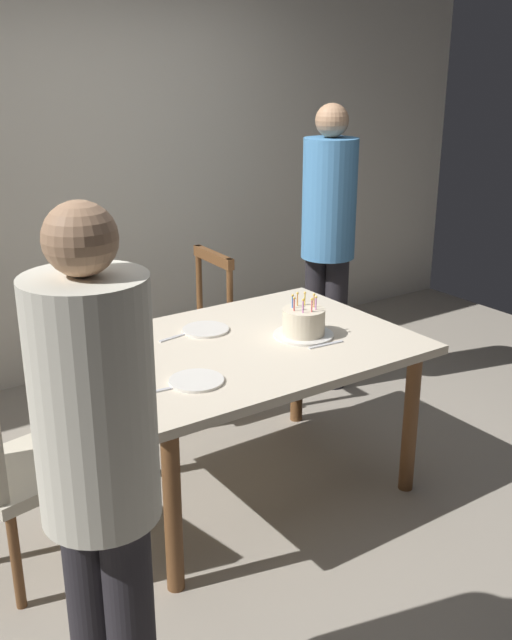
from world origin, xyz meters
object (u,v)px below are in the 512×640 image
dining_table (247,361)px  person_celebrant (99,468)px  birthday_cake (304,323)px  plate_near_celebrant (196,381)px  plate_far_side (206,330)px  chair_upholstered (4,459)px  chair_spindle_back (189,340)px  person_guest (328,232)px

dining_table → person_celebrant: person_celebrant is taller
person_celebrant → birthday_cake: bearing=32.4°
plate_near_celebrant → birthday_cake: bearing=14.1°
birthday_cake → plate_near_celebrant: 0.69m
plate_far_side → dining_table: bearing=-73.2°
chair_upholstered → person_celebrant: 1.01m
birthday_cake → plate_near_celebrant: (-0.67, -0.17, -0.06)m
plate_far_side → chair_upholstered: (-1.04, -0.26, -0.23)m
birthday_cake → plate_far_side: size_ratio=1.27×
plate_near_celebrant → person_celebrant: person_celebrant is taller
plate_far_side → person_celebrant: 1.57m
plate_near_celebrant → chair_spindle_back: 1.27m
dining_table → person_celebrant: (-1.09, -0.93, 0.28)m
plate_far_side → person_guest: bearing=23.0°
plate_near_celebrant → chair_upholstered: (-0.72, 0.23, -0.23)m
chair_spindle_back → dining_table: bearing=-101.3°
person_celebrant → chair_upholstered: bearing=91.6°
chair_upholstered → person_celebrant: size_ratio=0.57×
chair_spindle_back → person_celebrant: bearing=-125.2°
chair_spindle_back → person_celebrant: size_ratio=0.57×
birthday_cake → plate_far_side: bearing=137.1°
chair_upholstered → dining_table: bearing=0.8°
dining_table → birthday_cake: birthday_cake is taller
birthday_cake → person_guest: (0.80, 0.80, 0.18)m
birthday_cake → person_celebrant: person_celebrant is taller
plate_near_celebrant → chair_spindle_back: chair_spindle_back is taller
plate_far_side → chair_upholstered: bearing=-166.2°
plate_near_celebrant → dining_table: bearing=31.0°
dining_table → chair_upholstered: 1.13m
plate_near_celebrant → person_celebrant: 1.00m
plate_far_side → person_guest: 1.26m
birthday_cake → person_guest: bearing=44.9°
dining_table → chair_spindle_back: (0.17, 0.86, -0.21)m
dining_table → plate_far_side: (-0.07, 0.24, 0.09)m
plate_far_side → person_guest: (1.14, 0.49, 0.23)m
person_celebrant → plate_near_celebrant: bearing=45.1°
birthday_cake → plate_far_side: birthday_cake is taller
chair_upholstered → person_guest: person_guest is taller
plate_near_celebrant → person_guest: size_ratio=0.13×
person_celebrant → person_guest: person_guest is taller
dining_table → chair_upholstered: bearing=-179.2°
plate_near_celebrant → plate_far_side: size_ratio=1.00×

